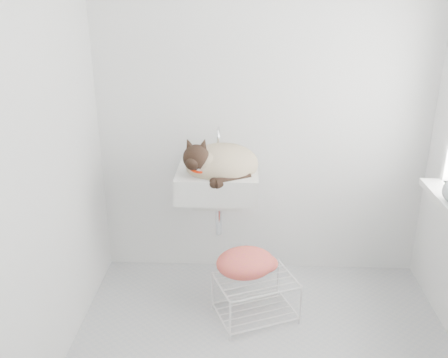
{
  "coord_description": "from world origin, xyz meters",
  "views": [
    {
      "loc": [
        -0.13,
        -2.13,
        1.93
      ],
      "look_at": [
        -0.24,
        0.5,
        0.88
      ],
      "focal_mm": 39.23,
      "sensor_mm": 36.0,
      "label": 1
    }
  ],
  "objects": [
    {
      "name": "back_wall",
      "position": [
        0.0,
        1.0,
        1.25
      ],
      "size": [
        2.2,
        0.02,
        2.5
      ],
      "primitive_type": "cube",
      "color": "white",
      "rests_on": "ground"
    },
    {
      "name": "left_wall",
      "position": [
        -1.1,
        0.0,
        1.25
      ],
      "size": [
        0.02,
        2.0,
        2.5
      ],
      "primitive_type": "cube",
      "color": "white",
      "rests_on": "ground"
    },
    {
      "name": "sink",
      "position": [
        -0.29,
        0.74,
        0.85
      ],
      "size": [
        0.5,
        0.44,
        0.2
      ],
      "primitive_type": "cube",
      "color": "white",
      "rests_on": "back_wall"
    },
    {
      "name": "faucet",
      "position": [
        -0.29,
        0.92,
        0.99
      ],
      "size": [
        0.18,
        0.13,
        0.18
      ],
      "primitive_type": null,
      "color": "silver",
      "rests_on": "sink"
    },
    {
      "name": "cat",
      "position": [
        -0.28,
        0.72,
        0.89
      ],
      "size": [
        0.52,
        0.47,
        0.3
      ],
      "rotation": [
        0.0,
        0.0,
        0.24
      ],
      "color": "tan",
      "rests_on": "sink"
    },
    {
      "name": "wire_rack",
      "position": [
        -0.04,
        0.4,
        0.15
      ],
      "size": [
        0.54,
        0.46,
        0.27
      ],
      "primitive_type": "cube",
      "rotation": [
        0.0,
        0.0,
        0.38
      ],
      "color": "silver",
      "rests_on": "floor"
    },
    {
      "name": "towel",
      "position": [
        -0.1,
        0.46,
        0.3
      ],
      "size": [
        0.42,
        0.35,
        0.15
      ],
      "primitive_type": "ellipsoid",
      "rotation": [
        0.0,
        0.0,
        0.28
      ],
      "color": "orange",
      "rests_on": "wire_rack"
    }
  ]
}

